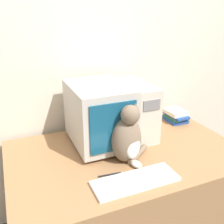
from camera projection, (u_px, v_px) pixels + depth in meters
name	position (u px, v px, depth m)	size (l,w,h in m)	color
wall_back	(96.00, 60.00, 1.96)	(7.00, 0.05, 2.50)	beige
desk	(125.00, 198.00, 1.84)	(1.48, 0.92, 0.74)	#9E7047
crt_monitor	(99.00, 115.00, 1.72)	(0.36, 0.48, 0.42)	#BCB7AD
computer_tower	(135.00, 109.00, 1.87)	(0.17, 0.44, 0.38)	beige
keyboard	(135.00, 181.00, 1.40)	(0.47, 0.17, 0.02)	silver
cat	(128.00, 138.00, 1.54)	(0.30, 0.24, 0.37)	#7A6651
book_stack	(176.00, 116.00, 2.14)	(0.16, 0.21, 0.10)	#234793
pen	(109.00, 175.00, 1.46)	(0.13, 0.02, 0.01)	black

